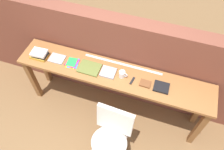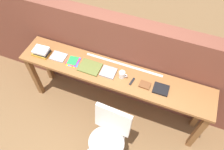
% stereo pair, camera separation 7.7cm
% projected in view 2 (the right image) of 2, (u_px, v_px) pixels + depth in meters
% --- Properties ---
extents(ground_plane, '(40.00, 40.00, 0.00)m').
position_uv_depth(ground_plane, '(106.00, 124.00, 3.24)').
color(ground_plane, brown).
extents(brick_wall_back, '(6.00, 0.20, 1.45)m').
position_uv_depth(brick_wall_back, '(122.00, 62.00, 3.02)').
color(brick_wall_back, brown).
rests_on(brick_wall_back, ground).
extents(sideboard, '(2.50, 0.44, 0.88)m').
position_uv_depth(sideboard, '(113.00, 79.00, 2.82)').
color(sideboard, '#996033').
rests_on(sideboard, ground).
extents(chair_white_moulded, '(0.46, 0.47, 0.89)m').
position_uv_depth(chair_white_moulded, '(109.00, 135.00, 2.59)').
color(chair_white_moulded, silver).
rests_on(chair_white_moulded, ground).
extents(book_stack_leftmost, '(0.22, 0.16, 0.09)m').
position_uv_depth(book_stack_leftmost, '(41.00, 52.00, 2.86)').
color(book_stack_leftmost, gold).
rests_on(book_stack_leftmost, sideboard).
extents(magazine_cycling, '(0.20, 0.16, 0.02)m').
position_uv_depth(magazine_cycling, '(59.00, 57.00, 2.86)').
color(magazine_cycling, '#9E9EA3').
rests_on(magazine_cycling, sideboard).
extents(pamphlet_pile_colourful, '(0.18, 0.19, 0.01)m').
position_uv_depth(pamphlet_pile_colourful, '(73.00, 61.00, 2.81)').
color(pamphlet_pile_colourful, yellow).
rests_on(pamphlet_pile_colourful, sideboard).
extents(book_open_centre, '(0.27, 0.21, 0.02)m').
position_uv_depth(book_open_centre, '(90.00, 67.00, 2.75)').
color(book_open_centre, olive).
rests_on(book_open_centre, sideboard).
extents(book_grey_hardcover, '(0.18, 0.17, 0.02)m').
position_uv_depth(book_grey_hardcover, '(108.00, 72.00, 2.70)').
color(book_grey_hardcover, '#9E9EA3').
rests_on(book_grey_hardcover, sideboard).
extents(mug, '(0.11, 0.08, 0.09)m').
position_uv_depth(mug, '(122.00, 75.00, 2.63)').
color(mug, white).
rests_on(mug, sideboard).
extents(multitool_folded, '(0.04, 0.11, 0.02)m').
position_uv_depth(multitool_folded, '(132.00, 81.00, 2.62)').
color(multitool_folded, black).
rests_on(multitool_folded, sideboard).
extents(leather_journal_brown, '(0.13, 0.10, 0.02)m').
position_uv_depth(leather_journal_brown, '(145.00, 85.00, 2.58)').
color(leather_journal_brown, brown).
rests_on(leather_journal_brown, sideboard).
extents(book_repair_rightmost, '(0.18, 0.15, 0.03)m').
position_uv_depth(book_repair_rightmost, '(161.00, 89.00, 2.55)').
color(book_repair_rightmost, black).
rests_on(book_repair_rightmost, sideboard).
extents(ruler_metal_back_edge, '(1.02, 0.03, 0.00)m').
position_uv_depth(ruler_metal_back_edge, '(123.00, 65.00, 2.78)').
color(ruler_metal_back_edge, silver).
rests_on(ruler_metal_back_edge, sideboard).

